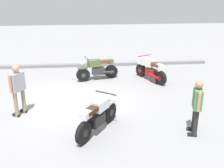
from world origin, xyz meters
TOP-DOWN VIEW (x-y plane):
  - ground_plane at (0.00, 0.00)m, footprint 40.00×40.00m
  - curb_edge at (0.00, 4.60)m, footprint 14.00×0.30m
  - motorcycle_silver_cruiser at (0.81, -2.26)m, footprint 1.28×1.79m
  - motorcycle_olive_vintage at (1.02, 2.42)m, footprint 1.92×0.82m
  - motorcycle_cream_vintage at (3.40, 2.08)m, footprint 1.06×1.80m
  - person_in_green_shirt at (3.62, -2.61)m, footprint 0.40×0.64m
  - person_in_gray_shirt at (-1.70, -0.89)m, footprint 0.50×0.61m

SIDE VIEW (x-z plane):
  - ground_plane at x=0.00m, z-range 0.00..0.00m
  - curb_edge at x=0.00m, z-range 0.00..0.15m
  - motorcycle_olive_vintage at x=1.02m, z-range -0.05..1.02m
  - motorcycle_cream_vintage at x=3.40m, z-range -0.05..1.02m
  - motorcycle_silver_cruiser at x=0.81m, z-range -0.02..1.06m
  - person_in_green_shirt at x=3.62m, z-range 0.11..1.76m
  - person_in_gray_shirt at x=-1.70m, z-range 0.13..1.86m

